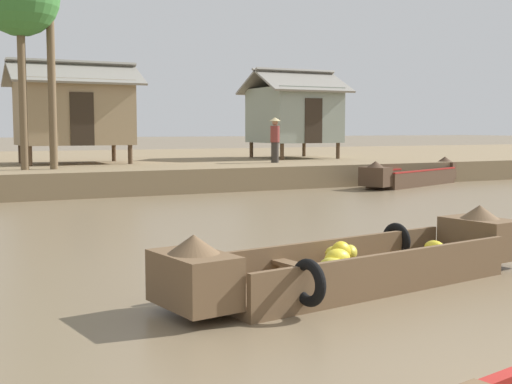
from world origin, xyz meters
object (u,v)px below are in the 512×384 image
(stilt_house_mid_left, at_px, (294,114))
(vendor_person, at_px, (275,137))
(banana_boat, at_px, (360,263))
(fishing_skiff_distant, at_px, (412,176))
(stilt_house_left, at_px, (74,111))

(stilt_house_mid_left, xyz_separation_m, vendor_person, (-2.55, -3.09, -0.95))
(banana_boat, bearing_deg, stilt_house_mid_left, 62.69)
(fishing_skiff_distant, xyz_separation_m, vendor_person, (-3.92, 3.01, 1.36))
(vendor_person, bearing_deg, stilt_house_mid_left, 50.40)
(banana_boat, xyz_separation_m, vendor_person, (6.76, 14.95, 1.38))
(banana_boat, height_order, vendor_person, vendor_person)
(banana_boat, distance_m, stilt_house_left, 17.74)
(banana_boat, bearing_deg, stilt_house_left, 89.83)
(stilt_house_mid_left, bearing_deg, fishing_skiff_distant, -77.39)
(fishing_skiff_distant, bearing_deg, banana_boat, -131.81)
(banana_boat, relative_size, fishing_skiff_distant, 1.02)
(stilt_house_left, distance_m, stilt_house_mid_left, 9.27)
(stilt_house_left, relative_size, stilt_house_mid_left, 1.20)
(fishing_skiff_distant, bearing_deg, vendor_person, 142.42)
(banana_boat, xyz_separation_m, stilt_house_mid_left, (9.31, 18.04, 2.32))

